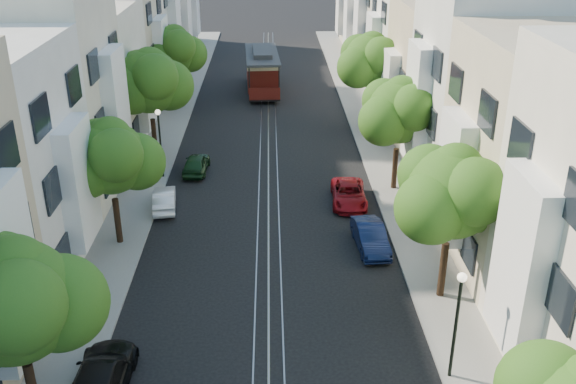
{
  "coord_description": "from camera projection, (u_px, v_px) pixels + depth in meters",
  "views": [
    {
      "loc": [
        0.18,
        -13.49,
        15.23
      ],
      "look_at": [
        0.98,
        14.98,
        2.2
      ],
      "focal_mm": 40.0,
      "sensor_mm": 36.0,
      "label": 1
    }
  ],
  "objects": [
    {
      "name": "rail_left",
      "position": [
        260.0,
        143.0,
        44.03
      ],
      "size": [
        0.06,
        80.0,
        0.02
      ],
      "primitive_type": "cube",
      "color": "gray",
      "rests_on": "ground"
    },
    {
      "name": "tree_w_b",
      "position": [
        111.0,
        160.0,
        29.29
      ],
      "size": [
        4.72,
        3.87,
        6.27
      ],
      "color": "black",
      "rests_on": "ground"
    },
    {
      "name": "rail_slot",
      "position": [
        268.0,
        142.0,
        44.04
      ],
      "size": [
        0.06,
        80.0,
        0.02
      ],
      "primitive_type": "cube",
      "color": "gray",
      "rests_on": "ground"
    },
    {
      "name": "parked_car_w_mid",
      "position": [
        164.0,
        199.0,
        34.47
      ],
      "size": [
        1.55,
        3.42,
        1.09
      ],
      "primitive_type": "imported",
      "rotation": [
        0.0,
        0.0,
        3.27
      ],
      "color": "white",
      "rests_on": "ground"
    },
    {
      "name": "lamp_west",
      "position": [
        160.0,
        133.0,
        37.25
      ],
      "size": [
        0.32,
        0.32,
        4.16
      ],
      "color": "black",
      "rests_on": "ground"
    },
    {
      "name": "parked_car_w_near",
      "position": [
        101.0,
        378.0,
        21.41
      ],
      "size": [
        1.87,
        4.54,
        1.31
      ],
      "primitive_type": "imported",
      "rotation": [
        0.0,
        0.0,
        3.14
      ],
      "color": "black",
      "rests_on": "ground"
    },
    {
      "name": "rail_right",
      "position": [
        276.0,
        142.0,
        44.06
      ],
      "size": [
        0.06,
        80.0,
        0.02
      ],
      "primitive_type": "cube",
      "color": "gray",
      "rests_on": "ground"
    },
    {
      "name": "parked_car_e_mid",
      "position": [
        370.0,
        237.0,
        30.47
      ],
      "size": [
        1.56,
        3.78,
        1.22
      ],
      "primitive_type": "imported",
      "rotation": [
        0.0,
        0.0,
        0.08
      ],
      "color": "#0B1539",
      "rests_on": "ground"
    },
    {
      "name": "ground",
      "position": [
        268.0,
        143.0,
        44.05
      ],
      "size": [
        200.0,
        200.0,
        0.0
      ],
      "primitive_type": "plane",
      "color": "black",
      "rests_on": "ground"
    },
    {
      "name": "tree_w_c",
      "position": [
        150.0,
        83.0,
        39.01
      ],
      "size": [
        5.13,
        4.28,
        7.09
      ],
      "color": "black",
      "rests_on": "ground"
    },
    {
      "name": "tree_e_d",
      "position": [
        371.0,
        62.0,
        44.91
      ],
      "size": [
        5.01,
        4.16,
        6.85
      ],
      "color": "black",
      "rests_on": "ground"
    },
    {
      "name": "tree_e_c",
      "position": [
        400.0,
        113.0,
        35.03
      ],
      "size": [
        4.84,
        3.99,
        6.52
      ],
      "color": "black",
      "rests_on": "ground"
    },
    {
      "name": "townhouses_west",
      "position": [
        85.0,
        71.0,
        41.55
      ],
      "size": [
        7.75,
        72.0,
        11.76
      ],
      "color": "silver",
      "rests_on": "ground"
    },
    {
      "name": "lane_line",
      "position": [
        268.0,
        143.0,
        44.05
      ],
      "size": [
        0.08,
        80.0,
        0.01
      ],
      "primitive_type": "cube",
      "color": "tan",
      "rests_on": "ground"
    },
    {
      "name": "lamp_east",
      "position": [
        458.0,
        310.0,
        21.21
      ],
      "size": [
        0.32,
        0.32,
        4.16
      ],
      "color": "black",
      "rests_on": "ground"
    },
    {
      "name": "townhouses_east",
      "position": [
        448.0,
        67.0,
        42.12
      ],
      "size": [
        7.75,
        72.0,
        12.0
      ],
      "color": "beige",
      "rests_on": "ground"
    },
    {
      "name": "tree_w_a",
      "position": [
        16.0,
        304.0,
        18.24
      ],
      "size": [
        4.93,
        4.08,
        6.68
      ],
      "color": "black",
      "rests_on": "ground"
    },
    {
      "name": "sidewalk_east",
      "position": [
        373.0,
        141.0,
        44.21
      ],
      "size": [
        2.5,
        80.0,
        0.12
      ],
      "primitive_type": "cube",
      "color": "gray",
      "rests_on": "ground"
    },
    {
      "name": "parked_car_e_far",
      "position": [
        349.0,
        194.0,
        35.03
      ],
      "size": [
        2.02,
        4.06,
        1.11
      ],
      "primitive_type": "imported",
      "rotation": [
        0.0,
        0.0,
        -0.05
      ],
      "color": "maroon",
      "rests_on": "ground"
    },
    {
      "name": "cable_car",
      "position": [
        262.0,
        69.0,
        55.07
      ],
      "size": [
        3.14,
        8.83,
        3.35
      ],
      "rotation": [
        0.0,
        0.0,
        0.05
      ],
      "color": "black",
      "rests_on": "ground"
    },
    {
      "name": "parked_car_w_far",
      "position": [
        196.0,
        163.0,
        39.03
      ],
      "size": [
        1.56,
        3.49,
        1.16
      ],
      "primitive_type": "imported",
      "rotation": [
        0.0,
        0.0,
        3.09
      ],
      "color": "#143318",
      "rests_on": "ground"
    },
    {
      "name": "tree_e_b",
      "position": [
        453.0,
        195.0,
        24.97
      ],
      "size": [
        4.93,
        4.08,
        6.68
      ],
      "color": "black",
      "rests_on": "ground"
    },
    {
      "name": "tree_w_d",
      "position": [
        175.0,
        51.0,
        49.2
      ],
      "size": [
        4.84,
        3.99,
        6.52
      ],
      "color": "black",
      "rests_on": "ground"
    },
    {
      "name": "sidewalk_west",
      "position": [
        163.0,
        143.0,
        43.84
      ],
      "size": [
        2.5,
        80.0,
        0.12
      ],
      "primitive_type": "cube",
      "color": "gray",
      "rests_on": "ground"
    }
  ]
}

